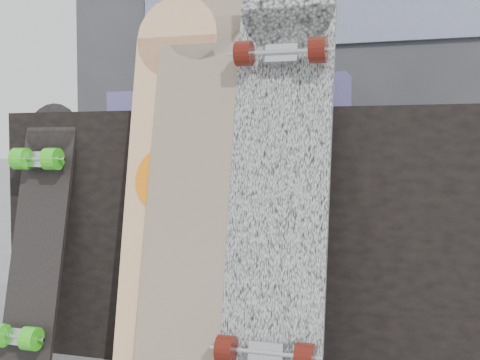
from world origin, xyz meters
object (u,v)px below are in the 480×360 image
(longboard_cascadia, at_px, (279,165))
(longboard_geisha, at_px, (168,174))
(skateboard_dark, at_px, (36,231))
(longboard_celtic, at_px, (193,164))
(vendor_table, at_px, (263,230))

(longboard_cascadia, bearing_deg, longboard_geisha, 177.77)
(skateboard_dark, bearing_deg, longboard_celtic, 0.51)
(longboard_geisha, relative_size, longboard_cascadia, 0.94)
(vendor_table, bearing_deg, skateboard_dark, -148.70)
(skateboard_dark, bearing_deg, vendor_table, 31.30)
(vendor_table, distance_m, longboard_cascadia, 0.48)
(vendor_table, relative_size, longboard_geisha, 1.40)
(vendor_table, height_order, longboard_cascadia, longboard_cascadia)
(vendor_table, distance_m, skateboard_dark, 0.74)
(longboard_celtic, bearing_deg, skateboard_dark, -179.49)
(longboard_celtic, bearing_deg, longboard_cascadia, -2.51)
(vendor_table, height_order, longboard_geisha, longboard_geisha)
(longboard_geisha, relative_size, skateboard_dark, 1.38)
(vendor_table, xyz_separation_m, longboard_celtic, (-0.11, -0.38, 0.24))
(vendor_table, distance_m, longboard_geisha, 0.47)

